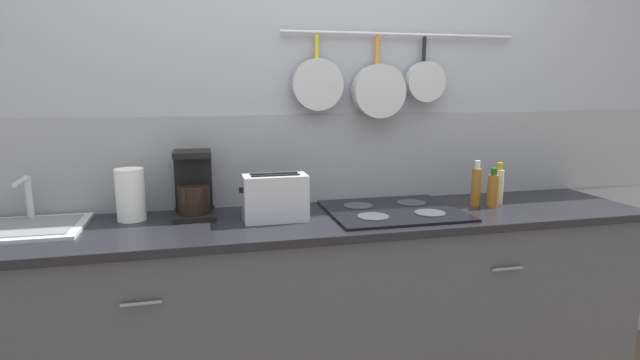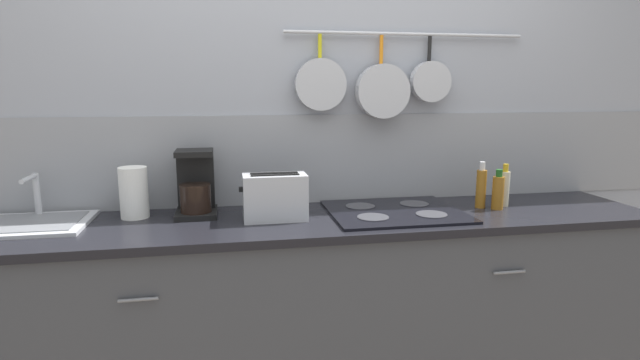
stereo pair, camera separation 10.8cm
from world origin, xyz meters
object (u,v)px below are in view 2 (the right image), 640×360
coffee_maker (196,188)px  toaster (275,197)px  paper_towel_roll (134,193)px  bottle_olive_oil (498,192)px  bottle_sesame_oil (481,187)px  bottle_dish_soap (504,188)px

coffee_maker → toaster: (0.33, -0.15, -0.02)m
paper_towel_roll → bottle_olive_oil: (1.62, -0.15, -0.03)m
toaster → bottle_sesame_oil: bearing=2.2°
coffee_maker → paper_towel_roll: bearing=-178.1°
toaster → bottle_dish_soap: size_ratio=1.40×
toaster → bottle_dish_soap: 1.09m
bottle_olive_oil → bottle_dish_soap: 0.08m
coffee_maker → bottle_olive_oil: (1.36, -0.16, -0.04)m
toaster → bottle_dish_soap: bottle_dish_soap is taller
paper_towel_roll → bottle_dish_soap: bearing=-3.5°
bottle_sesame_oil → bottle_dish_soap: bottle_sesame_oil is taller
paper_towel_roll → toaster: paper_towel_roll is taller
bottle_dish_soap → toaster: bearing=-177.7°
bottle_sesame_oil → paper_towel_roll: bearing=176.0°
bottle_sesame_oil → bottle_dish_soap: 0.12m
bottle_dish_soap → paper_towel_roll: bearing=176.5°
bottle_sesame_oil → bottle_olive_oil: size_ratio=1.17×
bottle_olive_oil → bottle_dish_soap: (0.06, 0.05, 0.01)m
paper_towel_roll → bottle_sesame_oil: (1.55, -0.11, -0.01)m
bottle_dish_soap → bottle_sesame_oil: bearing=-177.3°
toaster → bottle_sesame_oil: 0.96m
paper_towel_roll → coffee_maker: size_ratio=0.77×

